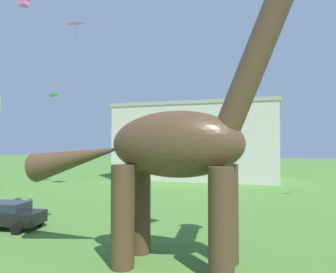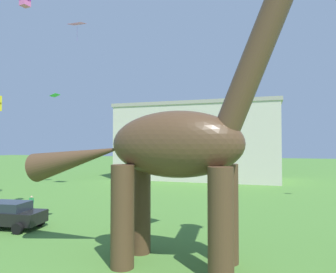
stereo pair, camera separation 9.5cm
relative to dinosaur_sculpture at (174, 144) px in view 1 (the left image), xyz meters
The scene contains 8 objects.
dinosaur_sculpture is the anchor object (origin of this frame).
parked_sedan_left 12.09m from the dinosaur_sculpture, 167.98° to the left, with size 4.39×2.29×1.55m.
person_watching_child 15.68m from the dinosaur_sculpture, 152.94° to the left, with size 0.41×0.18×1.09m.
kite_near_high 4.88m from the dinosaur_sculpture, 114.26° to the left, with size 1.68×2.01×0.54m.
kite_trailing 24.78m from the dinosaur_sculpture, 135.25° to the left, with size 1.65×1.22×2.05m.
kite_near_low 15.39m from the dinosaur_sculpture, 161.44° to the left, with size 0.57×0.57×0.74m.
kite_far_right 29.38m from the dinosaur_sculpture, 137.70° to the left, with size 1.00×1.30×0.32m.
background_building_block 33.26m from the dinosaur_sculpture, 100.57° to the left, with size 23.44×10.50×11.00m.
Camera 1 is at (5.85, -6.49, 4.93)m, focal length 32.78 mm.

